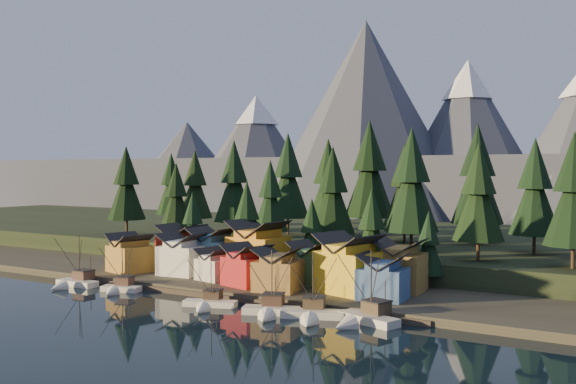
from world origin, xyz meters
The scene contains 45 objects.
ground centered at (0.00, 0.00, 0.00)m, with size 500.00×500.00×0.00m, color black.
shore_strip centered at (0.00, 40.00, 0.75)m, with size 400.00×50.00×1.50m, color #343025.
hillside centered at (0.00, 90.00, 3.00)m, with size 420.00×100.00×6.00m, color black.
dock centered at (0.00, 16.50, 0.50)m, with size 80.00×4.00×1.00m, color #3F352D.
mountain_ridge centered at (-4.20, 213.59, 26.06)m, with size 560.00×190.00×90.00m.
boat_0 centered at (-35.08, 9.80, 2.37)m, with size 9.68×10.54×12.06m.
boat_1 centered at (-22.61, 10.52, 2.17)m, with size 8.57×9.15×10.70m.
boat_3 centered at (1.53, 8.32, 1.85)m, with size 10.17×10.53×10.28m.
boat_4 centered at (14.21, 8.80, 2.35)m, with size 10.35×10.92×12.07m.
boat_5 centered at (21.56, 9.96, 2.28)m, with size 11.14×11.63×12.16m.
boat_6 centered at (30.15, 11.20, 2.48)m, with size 11.30×11.88×12.87m.
house_front_0 centered at (-32.59, 23.56, 5.99)m, with size 10.32×9.99×8.54m.
house_front_1 centered at (-19.81, 26.52, 6.26)m, with size 9.51×9.19×9.07m.
house_front_2 centered at (-9.48, 24.91, 4.92)m, with size 7.87×7.91×6.52m.
house_front_3 centered at (-0.26, 22.95, 5.80)m, with size 9.74×9.47×8.19m.
house_front_4 centered at (7.77, 21.70, 5.79)m, with size 9.32×9.84×8.16m.
house_front_5 centered at (20.21, 26.68, 7.27)m, with size 12.50×11.82×10.98m.
house_front_6 centered at (28.05, 24.17, 5.71)m, with size 8.56×8.15×8.01m.
house_back_0 centered at (-26.97, 34.64, 6.77)m, with size 9.68×9.33×10.03m.
house_back_1 centered at (-16.69, 33.14, 6.68)m, with size 9.23×9.33×9.87m.
house_back_2 centered at (-5.66, 35.13, 7.70)m, with size 11.92×11.08×11.81m.
house_back_3 centered at (9.73, 31.48, 5.92)m, with size 9.51×8.79×8.40m.
house_back_4 centered at (18.43, 32.16, 6.55)m, with size 10.27×9.99×9.61m.
house_back_5 centered at (27.79, 33.00, 6.66)m, with size 9.30×9.40×9.84m.
tree_hill_0 centered at (-62.00, 52.00, 19.80)m, with size 10.84×10.84×25.24m.
tree_hill_1 centered at (-50.00, 68.00, 19.37)m, with size 10.50×10.50×24.47m.
tree_hill_2 centered at (-40.00, 48.00, 17.10)m, with size 8.72×8.72×20.32m.
tree_hill_3 centered at (-30.00, 60.00, 20.50)m, with size 11.38×11.38×26.52m.
tree_hill_4 centered at (-22.00, 75.00, 21.82)m, with size 12.42×12.42×28.93m.
tree_hill_5 centered at (-12.00, 50.00, 17.42)m, with size 8.97×8.97×20.90m.
tree_hill_6 centered at (-4.00, 65.00, 20.46)m, with size 11.36×11.36×26.46m.
tree_hill_7 centered at (6.00, 48.00, 18.97)m, with size 10.19×10.19×23.73m.
tree_hill_8 centered at (14.00, 72.00, 19.79)m, with size 10.83×10.83×25.23m.
tree_hill_9 centered at (22.00, 55.00, 21.26)m, with size 11.98×11.98×27.91m.
tree_hill_10 centered at (30.00, 80.00, 22.38)m, with size 12.86×12.86×29.96m.
tree_hill_11 centered at (38.00, 50.00, 19.16)m, with size 10.33×10.33×24.07m.
tree_hill_12 centered at (46.00, 66.00, 19.91)m, with size 10.93×10.93×25.45m.
tree_hill_13 centered at (56.00, 48.00, 20.00)m, with size 10.99×10.99×25.61m.
tree_hill_15 centered at (0.00, 82.00, 23.64)m, with size 13.85×13.85×32.27m.
tree_hill_16 centered at (-68.00, 78.00, 19.05)m, with size 10.25×10.25×23.87m.
tree_shore_0 centered at (-28.00, 40.00, 11.07)m, with size 7.52×7.52×17.52m.
tree_shore_1 centered at (-12.00, 40.00, 12.69)m, with size 8.79×8.79×20.48m.
tree_shore_2 centered at (5.00, 40.00, 10.67)m, with size 7.21×7.21×16.80m.
tree_shore_3 centered at (19.00, 40.00, 11.96)m, with size 8.22×8.22×19.15m.
tree_shore_4 centered at (31.00, 40.00, 9.65)m, with size 6.41×6.41×14.93m.
Camera 1 is at (71.57, -80.89, 24.41)m, focal length 40.00 mm.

